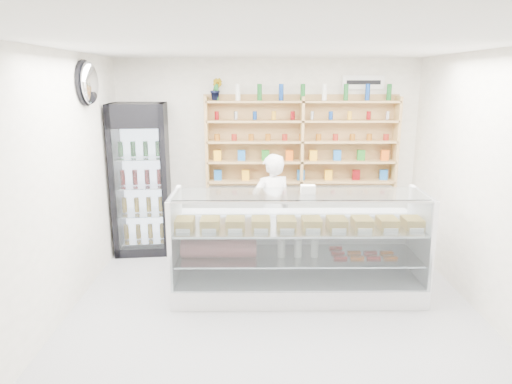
{
  "coord_description": "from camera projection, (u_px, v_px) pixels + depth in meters",
  "views": [
    {
      "loc": [
        -0.24,
        -4.38,
        2.49
      ],
      "look_at": [
        -0.19,
        0.9,
        1.18
      ],
      "focal_mm": 32.0,
      "sensor_mm": 36.0,
      "label": 1
    }
  ],
  "objects": [
    {
      "name": "room",
      "position": [
        276.0,
        193.0,
        4.52
      ],
      "size": [
        5.0,
        5.0,
        5.0
      ],
      "color": "#A2A1A6",
      "rests_on": "ground"
    },
    {
      "name": "display_counter",
      "position": [
        297.0,
        267.0,
        5.37
      ],
      "size": [
        2.88,
        0.86,
        1.25
      ],
      "color": "white",
      "rests_on": "floor"
    },
    {
      "name": "shop_worker",
      "position": [
        272.0,
        210.0,
        6.2
      ],
      "size": [
        0.65,
        0.54,
        1.54
      ],
      "primitive_type": "imported",
      "rotation": [
        0.0,
        0.0,
        3.5
      ],
      "color": "silver",
      "rests_on": "floor"
    },
    {
      "name": "drinks_cooler",
      "position": [
        142.0,
        178.0,
        6.65
      ],
      "size": [
        0.86,
        0.84,
        2.17
      ],
      "rotation": [
        0.0,
        0.0,
        0.1
      ],
      "color": "black",
      "rests_on": "floor"
    },
    {
      "name": "wall_shelving",
      "position": [
        302.0,
        142.0,
        6.75
      ],
      "size": [
        2.84,
        0.28,
        1.33
      ],
      "color": "tan",
      "rests_on": "back_wall"
    },
    {
      "name": "potted_plant",
      "position": [
        216.0,
        89.0,
        6.56
      ],
      "size": [
        0.2,
        0.17,
        0.32
      ],
      "primitive_type": "imported",
      "rotation": [
        0.0,
        0.0,
        -0.18
      ],
      "color": "#1E6626",
      "rests_on": "wall_shelving"
    },
    {
      "name": "security_mirror",
      "position": [
        89.0,
        83.0,
        5.41
      ],
      "size": [
        0.15,
        0.5,
        0.5
      ],
      "primitive_type": "ellipsoid",
      "color": "silver",
      "rests_on": "left_wall"
    },
    {
      "name": "wall_sign",
      "position": [
        363.0,
        82.0,
        6.68
      ],
      "size": [
        0.62,
        0.03,
        0.2
      ],
      "primitive_type": "cube",
      "color": "white",
      "rests_on": "back_wall"
    }
  ]
}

